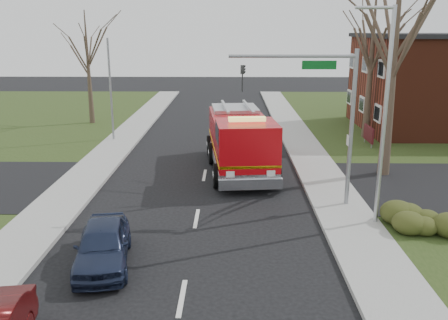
{
  "coord_description": "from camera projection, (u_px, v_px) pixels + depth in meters",
  "views": [
    {
      "loc": [
        1.41,
        -18.19,
        7.57
      ],
      "look_at": [
        1.11,
        1.89,
        2.0
      ],
      "focal_mm": 38.0,
      "sensor_mm": 36.0,
      "label": 1
    }
  ],
  "objects": [
    {
      "name": "parked_car_maroon",
      "position": [
        103.0,
        244.0,
        15.6
      ],
      "size": [
        2.36,
        4.44,
        1.44
      ],
      "primitive_type": "imported",
      "rotation": [
        0.0,
        0.0,
        0.16
      ],
      "color": "#1C253E",
      "rests_on": "ground"
    },
    {
      "name": "fire_engine",
      "position": [
        240.0,
        143.0,
        25.81
      ],
      "size": [
        4.0,
        8.92,
        3.49
      ],
      "rotation": [
        0.0,
        0.0,
        0.1
      ],
      "color": "#B6080E",
      "rests_on": "ground"
    },
    {
      "name": "bare_tree_far",
      "position": [
        372.0,
        45.0,
        32.13
      ],
      "size": [
        5.25,
        5.25,
        10.5
      ],
      "color": "#3F2D25",
      "rests_on": "ground"
    },
    {
      "name": "streetlight_pole",
      "position": [
        384.0,
        112.0,
        17.77
      ],
      "size": [
        1.48,
        0.16,
        8.4
      ],
      "color": "#B7BABF",
      "rests_on": "ground"
    },
    {
      "name": "health_center_sign",
      "position": [
        369.0,
        134.0,
        31.23
      ],
      "size": [
        0.12,
        2.0,
        1.4
      ],
      "color": "#481016",
      "rests_on": "ground"
    },
    {
      "name": "sidewalk_left",
      "position": [
        47.0,
        216.0,
        19.64
      ],
      "size": [
        2.4,
        80.0,
        0.15
      ],
      "primitive_type": "cube",
      "color": "gray",
      "rests_on": "ground"
    },
    {
      "name": "traffic_signal_mast",
      "position": [
        322.0,
        100.0,
        19.68
      ],
      "size": [
        5.29,
        0.18,
        6.8
      ],
      "color": "gray",
      "rests_on": "ground"
    },
    {
      "name": "utility_pole_far",
      "position": [
        111.0,
        91.0,
        32.23
      ],
      "size": [
        0.14,
        0.14,
        7.0
      ],
      "primitive_type": "cylinder",
      "color": "gray",
      "rests_on": "ground"
    },
    {
      "name": "bare_tree_left",
      "position": [
        87.0,
        55.0,
        37.5
      ],
      "size": [
        4.5,
        4.5,
        9.0
      ],
      "color": "#3F2D25",
      "rests_on": "ground"
    },
    {
      "name": "hedge_corner",
      "position": [
        426.0,
        216.0,
        18.32
      ],
      "size": [
        2.8,
        2.0,
        0.9
      ],
      "primitive_type": "ellipsoid",
      "color": "#293212",
      "rests_on": "lawn_right"
    },
    {
      "name": "ground",
      "position": [
        197.0,
        219.0,
        19.57
      ],
      "size": [
        120.0,
        120.0,
        0.0
      ],
      "primitive_type": "plane",
      "color": "black",
      "rests_on": "ground"
    },
    {
      "name": "sidewalk_right",
      "position": [
        347.0,
        218.0,
        19.46
      ],
      "size": [
        2.4,
        80.0,
        0.15
      ],
      "primitive_type": "cube",
      "color": "gray",
      "rests_on": "ground"
    },
    {
      "name": "bare_tree_near",
      "position": [
        396.0,
        32.0,
        23.23
      ],
      "size": [
        6.0,
        6.0,
        12.0
      ],
      "color": "#3F2D25",
      "rests_on": "ground"
    }
  ]
}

